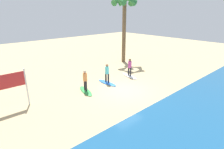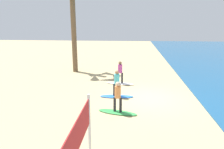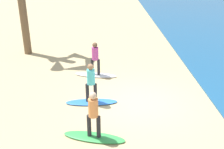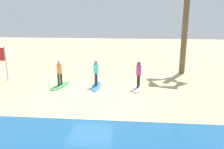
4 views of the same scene
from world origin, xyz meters
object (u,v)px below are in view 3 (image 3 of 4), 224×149
at_px(surfer_green, 93,112).
at_px(surfboard_blue, 92,102).
at_px(surfer_white, 95,56).
at_px(surfboard_white, 96,75).
at_px(surfer_blue, 91,80).
at_px(surfboard_green, 94,137).

bearing_deg(surfer_green, surfboard_blue, -175.99).
bearing_deg(surfer_white, surfboard_white, 90.00).
distance_m(surfboard_white, surfboard_blue, 2.70).
xyz_separation_m(surfboard_white, surfer_blue, (2.70, -0.10, 0.99)).
height_order(surfboard_green, surfer_green, surfer_green).
bearing_deg(surfer_blue, surfboard_blue, 0.00).
xyz_separation_m(surfboard_green, surfer_green, (-0.00, 0.00, 0.99)).
bearing_deg(surfer_white, surfboard_blue, -2.18).
bearing_deg(surfer_white, surfboard_green, 0.69).
distance_m(surfer_white, surfboard_green, 5.12).
bearing_deg(surfer_green, surfboard_white, -179.31).
relative_size(surfboard_blue, surfboard_green, 1.00).
distance_m(surfboard_white, surfboard_green, 5.03).
bearing_deg(surfer_green, surfer_blue, -175.99).
bearing_deg(surfer_blue, surfer_white, 177.82).
xyz_separation_m(surfboard_white, surfer_white, (0.00, -0.00, 0.99)).
xyz_separation_m(surfboard_white, surfer_green, (5.03, 0.06, 0.99)).
bearing_deg(surfboard_green, surfer_white, 104.48).
bearing_deg(surfboard_white, surfboard_blue, -80.42).
distance_m(surfboard_white, surfer_white, 0.99).
bearing_deg(surfboard_green, surfer_blue, 107.80).
relative_size(surfboard_white, surfboard_green, 1.00).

